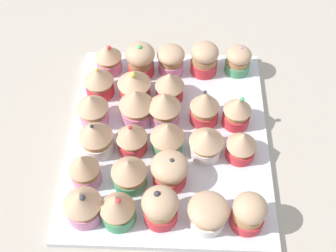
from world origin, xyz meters
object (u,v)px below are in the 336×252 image
(cupcake_0, at_px, (108,57))
(cupcake_3, at_px, (96,137))
(cupcake_11, at_px, (117,208))
(cupcake_21, at_px, (208,213))
(cupcake_2, at_px, (93,108))
(cupcake_7, at_px, (134,84))
(cupcake_16, at_px, (170,170))
(cupcake_25, at_px, (249,212))
(cupcake_13, at_px, (168,85))
(cupcake_5, at_px, (83,204))
(cupcake_22, at_px, (238,60))
(cupcake_14, at_px, (164,107))
(cupcake_23, at_px, (237,111))
(cupcake_15, at_px, (169,136))
(baking_tray, at_px, (168,137))
(cupcake_24, at_px, (242,145))
(cupcake_4, at_px, (84,169))
(cupcake_12, at_px, (170,60))
(cupcake_10, at_px, (129,172))
(cupcake_20, at_px, (206,142))
(cupcake_8, at_px, (136,104))
(cupcake_9, at_px, (132,137))
(cupcake_19, at_px, (205,106))
(cupcake_6, at_px, (140,59))
(cupcake_1, at_px, (99,81))
(cupcake_17, at_px, (160,207))
(cupcake_18, at_px, (204,58))

(cupcake_0, distance_m, cupcake_3, 0.21)
(cupcake_11, bearing_deg, cupcake_21, 89.42)
(cupcake_2, xyz_separation_m, cupcake_7, (-0.06, 0.07, 0.00))
(cupcake_16, relative_size, cupcake_25, 0.94)
(cupcake_13, bearing_deg, cupcake_5, -25.88)
(cupcake_22, bearing_deg, cupcake_16, -25.91)
(cupcake_14, height_order, cupcake_23, cupcake_14)
(cupcake_0, bearing_deg, cupcake_15, 33.58)
(cupcake_2, distance_m, cupcake_21, 0.30)
(cupcake_7, bearing_deg, cupcake_25, 37.29)
(baking_tray, xyz_separation_m, cupcake_25, (0.17, 0.14, 0.04))
(cupcake_16, relative_size, cupcake_24, 1.03)
(cupcake_4, distance_m, cupcake_21, 0.22)
(cupcake_13, relative_size, cupcake_21, 1.04)
(cupcake_0, bearing_deg, cupcake_12, 90.07)
(cupcake_16, xyz_separation_m, cupcake_23, (-0.13, 0.12, 0.00))
(cupcake_0, xyz_separation_m, cupcake_16, (0.27, 0.14, -0.00))
(cupcake_10, xyz_separation_m, cupcake_20, (-0.07, 0.13, -0.00))
(cupcake_0, xyz_separation_m, cupcake_8, (0.13, 0.07, 0.01))
(cupcake_20, distance_m, cupcake_22, 0.23)
(cupcake_2, bearing_deg, cupcake_22, 117.22)
(cupcake_15, bearing_deg, cupcake_3, -87.40)
(cupcake_9, distance_m, cupcake_19, 0.15)
(cupcake_9, relative_size, cupcake_24, 1.05)
(cupcake_12, bearing_deg, cupcake_11, -11.96)
(cupcake_8, xyz_separation_m, cupcake_20, (0.08, 0.13, -0.01))
(cupcake_5, relative_size, cupcake_21, 1.13)
(cupcake_6, height_order, cupcake_9, cupcake_6)
(cupcake_0, relative_size, cupcake_8, 0.92)
(baking_tray, xyz_separation_m, cupcake_20, (0.04, 0.07, 0.04))
(cupcake_1, xyz_separation_m, cupcake_15, (0.13, 0.14, 0.00))
(cupcake_1, distance_m, cupcake_13, 0.14)
(cupcake_0, xyz_separation_m, cupcake_14, (0.13, 0.12, 0.01))
(baking_tray, height_order, cupcake_15, cupcake_15)
(baking_tray, distance_m, cupcake_12, 0.18)
(cupcake_7, bearing_deg, cupcake_20, 46.08)
(cupcake_5, xyz_separation_m, cupcake_17, (0.00, 0.13, -0.00))
(cupcake_9, bearing_deg, cupcake_22, 135.60)
(cupcake_12, height_order, cupcake_17, cupcake_17)
(cupcake_0, height_order, cupcake_10, cupcake_0)
(cupcake_11, height_order, cupcake_13, cupcake_11)
(cupcake_4, relative_size, cupcake_5, 0.99)
(cupcake_11, height_order, cupcake_16, cupcake_11)
(cupcake_11, height_order, cupcake_12, cupcake_11)
(cupcake_7, height_order, cupcake_13, cupcake_7)
(cupcake_18, height_order, cupcake_25, same)
(cupcake_13, distance_m, cupcake_19, 0.09)
(cupcake_11, xyz_separation_m, cupcake_20, (-0.14, 0.15, -0.00))
(cupcake_23, bearing_deg, cupcake_2, -89.21)
(cupcake_15, xyz_separation_m, cupcake_18, (-0.20, 0.07, -0.00))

